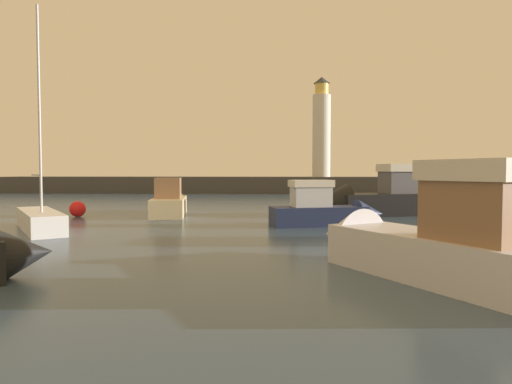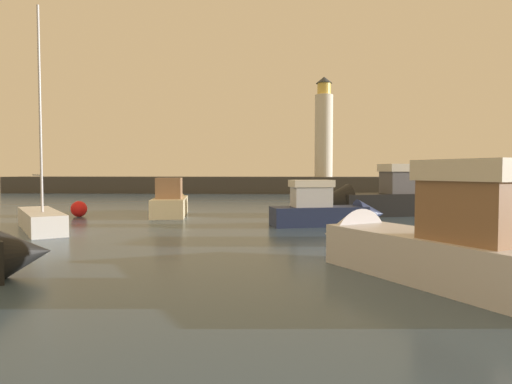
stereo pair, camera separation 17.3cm
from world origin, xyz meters
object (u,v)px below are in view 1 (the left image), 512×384
at_px(motorboat_2, 170,202).
at_px(mooring_buoy, 78,209).
at_px(lighthouse, 321,130).
at_px(motorboat_1, 330,210).
at_px(motorboat_3, 419,240).
at_px(sailboat_moored, 40,219).
at_px(motorboat_5, 372,200).

xyz_separation_m(motorboat_2, mooring_buoy, (-5.53, -2.07, -0.31)).
relative_size(lighthouse, mooring_buoy, 13.12).
height_order(lighthouse, motorboat_2, lighthouse).
distance_m(lighthouse, motorboat_2, 34.29).
relative_size(motorboat_1, motorboat_2, 0.90).
xyz_separation_m(motorboat_3, sailboat_moored, (-15.76, 8.88, -0.44)).
distance_m(motorboat_3, sailboat_moored, 18.10).
bearing_deg(motorboat_1, motorboat_5, 58.79).
distance_m(motorboat_2, sailboat_moored, 9.70).
bearing_deg(motorboat_3, sailboat_moored, 150.61).
relative_size(motorboat_5, mooring_buoy, 9.25).
bearing_deg(motorboat_5, motorboat_2, -179.86).
xyz_separation_m(motorboat_3, motorboat_5, (2.33, 17.53, 0.03)).
relative_size(motorboat_3, mooring_buoy, 8.17).
distance_m(motorboat_1, motorboat_2, 11.67).
bearing_deg(sailboat_moored, motorboat_5, 25.55).
xyz_separation_m(motorboat_2, motorboat_3, (11.32, -17.50, 0.19)).
bearing_deg(motorboat_5, mooring_buoy, -173.75).
distance_m(motorboat_3, motorboat_5, 17.68).
height_order(motorboat_3, motorboat_5, motorboat_5).
bearing_deg(mooring_buoy, sailboat_moored, -80.57).
relative_size(sailboat_moored, mooring_buoy, 10.62).
relative_size(motorboat_2, motorboat_5, 0.77).
height_order(sailboat_moored, mooring_buoy, sailboat_moored).
bearing_deg(sailboat_moored, lighthouse, 65.83).
distance_m(motorboat_1, motorboat_5, 6.70).
bearing_deg(sailboat_moored, mooring_buoy, 99.43).
xyz_separation_m(motorboat_5, sailboat_moored, (-18.09, -8.65, -0.46)).
relative_size(motorboat_5, sailboat_moored, 0.87).
bearing_deg(motorboat_3, motorboat_5, 82.43).
xyz_separation_m(lighthouse, sailboat_moored, (-17.64, -39.31, -7.98)).
bearing_deg(sailboat_moored, motorboat_1, 11.32).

